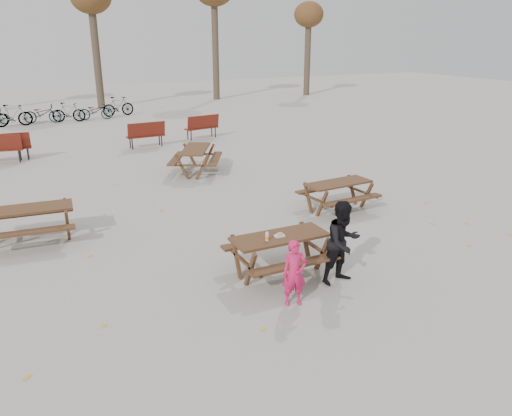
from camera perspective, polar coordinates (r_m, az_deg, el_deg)
name	(u,v)px	position (r m, az deg, el deg)	size (l,w,h in m)	color
ground	(279,273)	(9.52, 2.68, -7.49)	(80.00, 80.00, 0.00)	gray
main_picnic_table	(280,245)	(9.27, 2.74, -4.24)	(1.80, 1.45, 0.78)	#392514
food_tray	(280,236)	(9.14, 2.71, -3.20)	(0.18, 0.11, 0.04)	silver
bread_roll	(280,234)	(9.12, 2.72, -2.95)	(0.14, 0.06, 0.05)	tan
soda_bottle	(267,237)	(8.94, 1.27, -3.33)	(0.07, 0.07, 0.17)	silver
child	(294,273)	(8.27, 4.42, -7.45)	(0.42, 0.27, 1.14)	#D01A53
adult	(343,242)	(9.04, 9.91, -3.90)	(0.75, 0.58, 1.54)	black
picnic_table_east	(338,196)	(12.91, 9.32, 1.37)	(1.72, 1.39, 0.74)	#392514
picnic_table_north	(30,225)	(11.79, -24.46, -1.80)	(1.83, 1.47, 0.79)	#392514
picnic_table_far	(196,160)	(16.37, -6.89, 5.41)	(1.89, 1.52, 0.81)	#392514
park_bench_row	(96,138)	(20.24, -17.78, 7.61)	(9.46, 1.70, 1.03)	maroon
bicycle_row	(58,112)	(28.05, -21.66, 10.13)	(7.96, 1.79, 1.07)	black
tree_row	(87,0)	(33.02, -18.73, 21.62)	(32.17, 3.52, 8.26)	#382B21
fallen_leaves	(247,226)	(11.76, -1.04, -2.08)	(11.00, 11.00, 0.01)	#AC9C29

